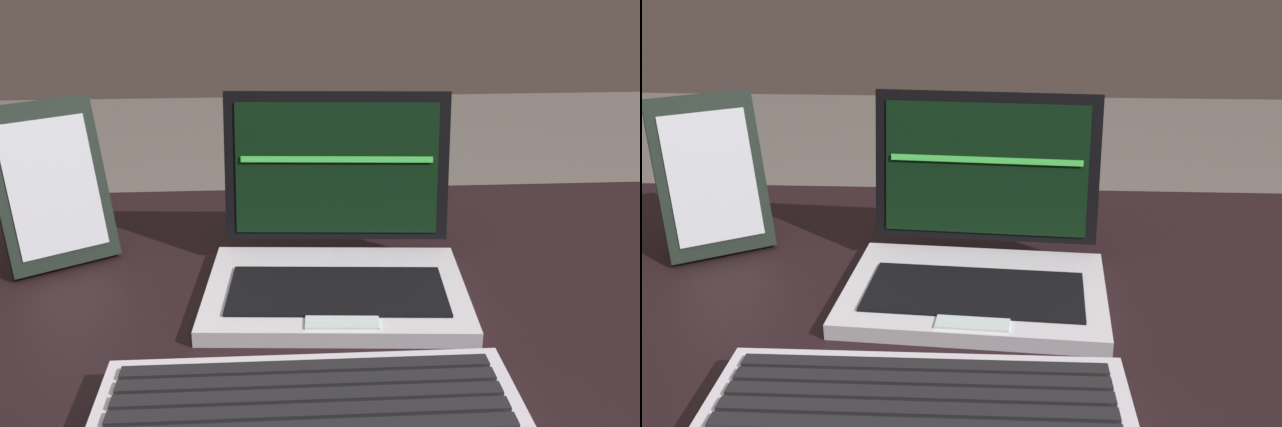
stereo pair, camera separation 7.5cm
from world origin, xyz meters
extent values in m
cube|color=black|center=(0.00, 0.00, 0.68)|extent=(1.35, 0.66, 0.04)
cube|color=silver|center=(0.00, -0.01, 0.71)|extent=(0.29, 0.21, 0.02)
cube|color=black|center=(0.00, -0.03, 0.72)|extent=(0.23, 0.12, 0.00)
cube|color=silver|center=(0.00, -0.09, 0.72)|extent=(0.07, 0.04, 0.00)
cube|color=black|center=(0.01, 0.09, 0.81)|extent=(0.26, 0.06, 0.17)
cube|color=black|center=(0.01, 0.09, 0.81)|extent=(0.23, 0.04, 0.15)
cube|color=#4CF259|center=(0.01, 0.09, 0.82)|extent=(0.22, 0.02, 0.01)
cube|color=silver|center=(-0.04, -0.22, 0.71)|extent=(0.33, 0.12, 0.03)
cube|color=black|center=(-0.04, -0.24, 0.73)|extent=(0.31, 0.02, 0.00)
cube|color=black|center=(-0.04, -0.22, 0.73)|extent=(0.31, 0.02, 0.00)
cube|color=black|center=(-0.04, -0.20, 0.73)|extent=(0.31, 0.02, 0.00)
cube|color=black|center=(-0.04, -0.18, 0.73)|extent=(0.31, 0.02, 0.00)
cube|color=black|center=(-0.32, 0.10, 0.79)|extent=(0.14, 0.12, 0.19)
cube|color=silver|center=(-0.31, 0.10, 0.79)|extent=(0.11, 0.09, 0.15)
cube|color=black|center=(-0.33, 0.13, 0.72)|extent=(0.02, 0.02, 0.03)
camera|label=1|loc=(-0.06, -0.69, 1.07)|focal=40.46mm
camera|label=2|loc=(0.02, -0.69, 1.07)|focal=40.46mm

